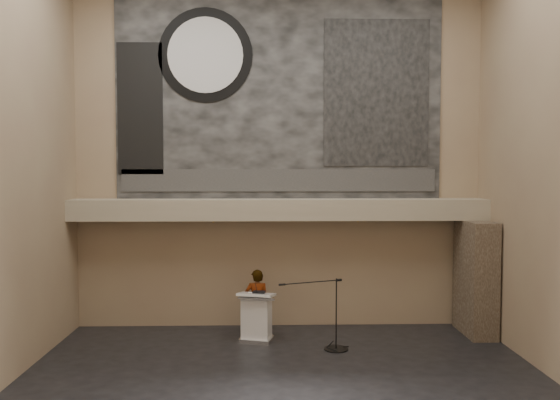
{
  "coord_description": "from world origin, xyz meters",
  "views": [
    {
      "loc": [
        -0.33,
        -9.55,
        3.87
      ],
      "look_at": [
        0.0,
        3.2,
        3.2
      ],
      "focal_mm": 35.0,
      "sensor_mm": 36.0,
      "label": 1
    }
  ],
  "objects": [
    {
      "name": "banner",
      "position": [
        0.0,
        3.97,
        5.7
      ],
      "size": [
        8.0,
        0.05,
        5.0
      ],
      "primitive_type": "cube",
      "color": "black",
      "rests_on": "wall_back"
    },
    {
      "name": "papers",
      "position": [
        -0.64,
        2.68,
        1.1
      ],
      "size": [
        0.22,
        0.29,
        0.0
      ],
      "primitive_type": "cube",
      "rotation": [
        0.0,
        0.0,
        -0.07
      ],
      "color": "white",
      "rests_on": "lectern"
    },
    {
      "name": "mic_stand",
      "position": [
        1.14,
        2.07,
        0.25
      ],
      "size": [
        1.52,
        0.71,
        1.56
      ],
      "rotation": [
        0.0,
        0.0,
        0.34
      ],
      "color": "black",
      "rests_on": "floor"
    },
    {
      "name": "banner_brick_print",
      "position": [
        -3.4,
        3.93,
        5.4
      ],
      "size": [
        1.1,
        0.02,
        3.2
      ],
      "primitive_type": "cube",
      "color": "black",
      "rests_on": "banner"
    },
    {
      "name": "lectern",
      "position": [
        -0.55,
        2.74,
        0.55
      ],
      "size": [
        0.92,
        0.75,
        1.14
      ],
      "rotation": [
        0.0,
        0.0,
        -0.26
      ],
      "color": "silver",
      "rests_on": "floor"
    },
    {
      "name": "wall_back",
      "position": [
        0.0,
        4.0,
        4.25
      ],
      "size": [
        10.0,
        0.02,
        8.5
      ],
      "primitive_type": "cube",
      "color": "#896F57",
      "rests_on": "floor"
    },
    {
      "name": "floor",
      "position": [
        0.0,
        0.0,
        0.0
      ],
      "size": [
        10.0,
        10.0,
        0.0
      ],
      "primitive_type": "plane",
      "color": "black",
      "rests_on": "ground"
    },
    {
      "name": "banner_building_print",
      "position": [
        2.4,
        3.93,
        5.8
      ],
      "size": [
        2.6,
        0.02,
        3.6
      ],
      "primitive_type": "cube",
      "color": "black",
      "rests_on": "banner"
    },
    {
      "name": "soffit",
      "position": [
        0.0,
        3.6,
        2.95
      ],
      "size": [
        10.0,
        0.8,
        0.5
      ],
      "primitive_type": "cube",
      "color": "gray",
      "rests_on": "wall_back"
    },
    {
      "name": "sprinkler_left",
      "position": [
        -1.6,
        3.55,
        2.67
      ],
      "size": [
        0.04,
        0.04,
        0.06
      ],
      "primitive_type": "cylinder",
      "color": "#B2893D",
      "rests_on": "soffit"
    },
    {
      "name": "speaker_person",
      "position": [
        -0.54,
        3.18,
        0.78
      ],
      "size": [
        0.58,
        0.39,
        1.57
      ],
      "primitive_type": "imported",
      "rotation": [
        0.0,
        0.0,
        3.11
      ],
      "color": "white",
      "rests_on": "floor"
    },
    {
      "name": "wall_front",
      "position": [
        0.0,
        -4.0,
        4.25
      ],
      "size": [
        10.0,
        0.02,
        8.5
      ],
      "primitive_type": "cube",
      "color": "#896F57",
      "rests_on": "floor"
    },
    {
      "name": "banner_text_strip",
      "position": [
        0.0,
        3.93,
        3.65
      ],
      "size": [
        7.76,
        0.02,
        0.55
      ],
      "primitive_type": "cube",
      "color": "#2F2F2F",
      "rests_on": "banner"
    },
    {
      "name": "banner_clock_face",
      "position": [
        -1.8,
        3.91,
        6.7
      ],
      "size": [
        1.84,
        0.02,
        1.84
      ],
      "primitive_type": "cylinder",
      "rotation": [
        1.57,
        0.0,
        0.0
      ],
      "color": "silver",
      "rests_on": "banner"
    },
    {
      "name": "binder",
      "position": [
        -0.49,
        2.75,
        1.12
      ],
      "size": [
        0.31,
        0.26,
        0.04
      ],
      "primitive_type": "cube",
      "rotation": [
        0.0,
        0.0,
        -0.16
      ],
      "color": "black",
      "rests_on": "lectern"
    },
    {
      "name": "stone_pier",
      "position": [
        4.65,
        3.15,
        1.35
      ],
      "size": [
        0.6,
        1.4,
        2.7
      ],
      "primitive_type": "cube",
      "color": "#3F3226",
      "rests_on": "floor"
    },
    {
      "name": "sprinkler_right",
      "position": [
        1.9,
        3.55,
        2.67
      ],
      "size": [
        0.04,
        0.04,
        0.06
      ],
      "primitive_type": "cylinder",
      "color": "#B2893D",
      "rests_on": "soffit"
    },
    {
      "name": "banner_clock_rim",
      "position": [
        -1.8,
        3.93,
        6.7
      ],
      "size": [
        2.3,
        0.02,
        2.3
      ],
      "primitive_type": "cylinder",
      "rotation": [
        1.57,
        0.0,
        0.0
      ],
      "color": "black",
      "rests_on": "banner"
    }
  ]
}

